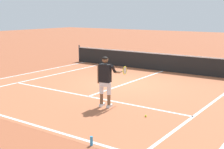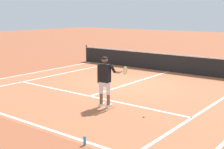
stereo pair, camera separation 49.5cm
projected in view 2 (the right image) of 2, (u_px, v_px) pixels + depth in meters
ground_plane at (129, 84)px, 13.97m from camera, size 80.00×80.00×0.00m
court_inner_surface at (115, 88)px, 13.11m from camera, size 10.98×10.07×0.00m
line_baseline at (17, 119)px, 9.35m from camera, size 10.98×0.10×0.01m
line_service at (90, 96)px, 11.89m from camera, size 8.23×0.10×0.01m
line_centre_service at (136, 82)px, 14.38m from camera, size 0.10×6.40×0.01m
line_singles_left at (49, 76)px, 15.57m from camera, size 0.10×9.67×0.01m
line_singles_right at (211, 106)px, 10.65m from camera, size 0.10×9.67×0.01m
line_doubles_left at (31, 73)px, 16.39m from camera, size 0.10×9.67×0.01m
tennis_net at (169, 62)px, 16.77m from camera, size 11.96×0.08×1.07m
tennis_player at (105, 78)px, 10.37m from camera, size 0.60×1.17×1.71m
tennis_ball_near_feet at (144, 116)px, 9.47m from camera, size 0.07×0.07×0.07m
water_bottle at (85, 141)px, 7.49m from camera, size 0.07×0.07×0.23m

